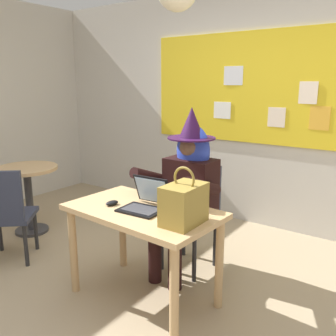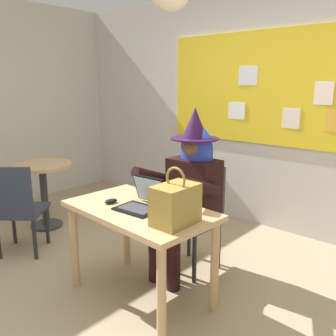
{
  "view_description": "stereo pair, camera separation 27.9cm",
  "coord_description": "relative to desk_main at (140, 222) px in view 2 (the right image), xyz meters",
  "views": [
    {
      "loc": [
        1.65,
        -1.77,
        1.61
      ],
      "look_at": [
        0.07,
        0.43,
        0.97
      ],
      "focal_mm": 38.74,
      "sensor_mm": 36.0,
      "label": 1
    },
    {
      "loc": [
        1.87,
        -1.6,
        1.61
      ],
      "look_at": [
        0.07,
        0.43,
        0.97
      ],
      "focal_mm": 38.74,
      "sensor_mm": 36.0,
      "label": 2
    }
  ],
  "objects": [
    {
      "name": "chair_at_desk",
      "position": [
        0.02,
        0.68,
        -0.09
      ],
      "size": [
        0.43,
        0.43,
        0.92
      ],
      "rotation": [
        0.0,
        0.0,
        -1.6
      ],
      "color": "#2D3347",
      "rests_on": "ground"
    },
    {
      "name": "computer_mouse",
      "position": [
        -0.23,
        -0.07,
        0.13
      ],
      "size": [
        0.08,
        0.11,
        0.03
      ],
      "primitive_type": "ellipsoid",
      "rotation": [
        0.0,
        0.0,
        -0.21
      ],
      "color": "black",
      "rests_on": "desk_main"
    },
    {
      "name": "desk_main",
      "position": [
        0.0,
        0.0,
        0.0
      ],
      "size": [
        1.14,
        0.71,
        0.72
      ],
      "rotation": [
        0.0,
        0.0,
        -0.06
      ],
      "color": "tan",
      "rests_on": "ground"
    },
    {
      "name": "laptop",
      "position": [
        0.02,
        0.01,
        0.16
      ],
      "size": [
        0.32,
        0.32,
        0.23
      ],
      "rotation": [
        0.0,
        0.0,
        0.06
      ],
      "color": "black",
      "rests_on": "desk_main"
    },
    {
      "name": "chair_spare_by_window",
      "position": [
        -1.36,
        -0.27,
        -0.12
      ],
      "size": [
        0.59,
        0.59,
        0.89
      ],
      "rotation": [
        0.0,
        0.0,
        2.29
      ],
      "color": "#2D3347",
      "rests_on": "ground"
    },
    {
      "name": "handbag",
      "position": [
        0.39,
        -0.06,
        0.25
      ],
      "size": [
        0.2,
        0.3,
        0.38
      ],
      "rotation": [
        0.0,
        0.0,
        0.03
      ],
      "color": "olive",
      "rests_on": "desk_main"
    },
    {
      "name": "person_costumed",
      "position": [
        0.02,
        0.56,
        0.19
      ],
      "size": [
        0.59,
        0.66,
        1.42
      ],
      "rotation": [
        0.0,
        0.0,
        -1.57
      ],
      "color": "black",
      "rests_on": "ground"
    },
    {
      "name": "wall_back_bulletin",
      "position": [
        -0.06,
        1.97,
        0.72
      ],
      "size": [
        5.82,
        2.16,
        2.64
      ],
      "color": "beige",
      "rests_on": "ground"
    },
    {
      "name": "ground_plane",
      "position": [
        -0.06,
        -0.13,
        -0.61
      ],
      "size": [
        24.0,
        24.0,
        0.0
      ],
      "primitive_type": "plane",
      "color": "tan"
    },
    {
      "name": "side_table_round",
      "position": [
        -1.82,
        0.26,
        -0.08
      ],
      "size": [
        0.64,
        0.64,
        0.74
      ],
      "color": "tan",
      "rests_on": "ground"
    }
  ]
}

